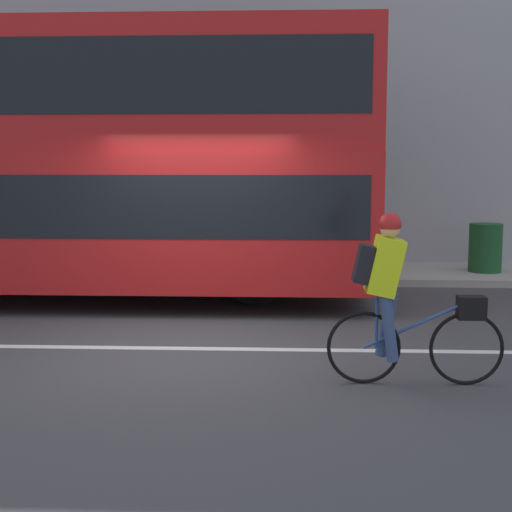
{
  "coord_description": "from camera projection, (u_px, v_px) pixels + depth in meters",
  "views": [
    {
      "loc": [
        1.2,
        -8.07,
        2.08
      ],
      "look_at": [
        0.82,
        0.38,
        1.0
      ],
      "focal_mm": 50.0,
      "sensor_mm": 36.0,
      "label": 1
    }
  ],
  "objects": [
    {
      "name": "sidewalk_curb",
      "position": [
        225.0,
        272.0,
        13.49
      ],
      "size": [
        60.0,
        2.31,
        0.13
      ],
      "color": "#A8A399",
      "rests_on": "ground_plane"
    },
    {
      "name": "bus",
      "position": [
        65.0,
        154.0,
        10.68
      ],
      "size": [
        9.22,
        2.54,
        4.05
      ],
      "color": "black",
      "rests_on": "ground_plane"
    },
    {
      "name": "road_center_line",
      "position": [
        182.0,
        348.0,
        8.13
      ],
      "size": [
        50.0,
        0.14,
        0.01
      ],
      "primitive_type": "cube",
      "color": "silver",
      "rests_on": "ground_plane"
    },
    {
      "name": "ground_plane",
      "position": [
        185.0,
        345.0,
        8.32
      ],
      "size": [
        80.0,
        80.0,
        0.0
      ],
      "primitive_type": "plane",
      "color": "#424244"
    },
    {
      "name": "cyclist_on_bike",
      "position": [
        398.0,
        293.0,
        6.72
      ],
      "size": [
        1.68,
        0.32,
        1.65
      ],
      "color": "black",
      "rests_on": "ground_plane"
    },
    {
      "name": "building_facade",
      "position": [
        229.0,
        68.0,
        14.28
      ],
      "size": [
        60.0,
        0.3,
        8.02
      ],
      "color": "#9E9EA3",
      "rests_on": "ground_plane"
    },
    {
      "name": "trash_bin",
      "position": [
        485.0,
        248.0,
        13.09
      ],
      "size": [
        0.6,
        0.6,
        0.89
      ],
      "color": "#194C23",
      "rests_on": "sidewalk_curb"
    }
  ]
}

